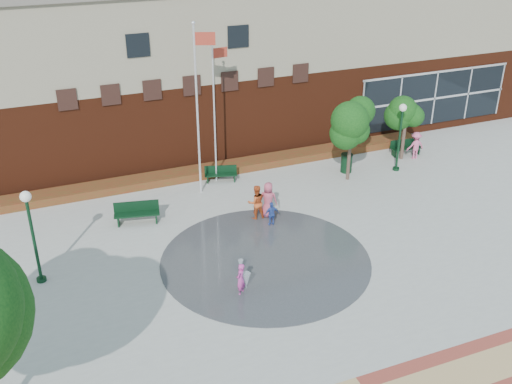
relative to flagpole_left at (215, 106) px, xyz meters
name	(u,v)px	position (x,y,z in m)	size (l,w,h in m)	color
ground	(298,303)	(-0.60, -10.72, -3.98)	(120.00, 120.00, 0.00)	#666056
plaza_concrete	(256,248)	(-0.60, -6.72, -3.97)	(46.00, 18.00, 0.01)	#A8A8A0
splash_pad	(265,260)	(-0.60, -7.72, -3.97)	(8.40, 8.40, 0.01)	#383A3D
library_building	(166,61)	(-0.60, 6.76, 0.67)	(44.40, 10.40, 9.20)	#511F0E
flower_bed	(201,176)	(-0.60, 0.88, -3.98)	(26.00, 1.20, 0.40)	maroon
flagpole_left	(215,106)	(0.00, 0.00, 0.00)	(0.84, 0.18, 7.14)	white
flagpole_right	(198,102)	(-1.11, -0.93, 0.62)	(0.96, 0.42, 8.23)	white
lamp_left	(31,227)	(-9.01, -5.84, -1.61)	(0.40, 0.40, 3.81)	black
lamp_right	(400,130)	(9.19, -2.35, -1.70)	(0.39, 0.39, 3.66)	black
bench_left	(137,217)	(-4.69, -2.82, -3.66)	(2.05, 0.95, 0.99)	black
bench_mid	(221,177)	(0.15, -0.17, -3.71)	(1.69, 0.90, 0.82)	black
bench_right	(406,150)	(10.83, -0.82, -3.69)	(1.80, 0.67, 0.88)	black
trash_can	(346,163)	(6.62, -1.54, -3.46)	(0.62, 0.62, 1.02)	black
tree_mid	(352,123)	(6.24, -2.37, -0.93)	(2.48, 2.48, 4.19)	#453229
tree_small_right	(406,115)	(10.31, -1.19, -1.43)	(2.04, 2.04, 3.49)	#453229
water_jet_a	(246,290)	(-2.04, -9.26, -3.98)	(0.35, 0.35, 0.68)	white
water_jet_b	(241,271)	(-1.79, -8.06, -3.98)	(0.21, 0.21, 0.47)	white
child_splash	(241,279)	(-2.31, -9.42, -3.34)	(0.47, 0.31, 1.28)	#C93D9B
adult_red	(256,202)	(0.36, -4.38, -3.17)	(0.79, 0.62, 1.63)	#CE5424
adult_pink	(268,200)	(0.93, -4.42, -3.14)	(0.82, 0.53, 1.68)	#BF4D65
child_blue	(272,214)	(0.75, -5.24, -3.41)	(0.67, 0.28, 1.14)	#3554AF
person_bench	(415,145)	(11.01, -1.39, -3.21)	(0.99, 0.57, 1.54)	#DF5F8F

